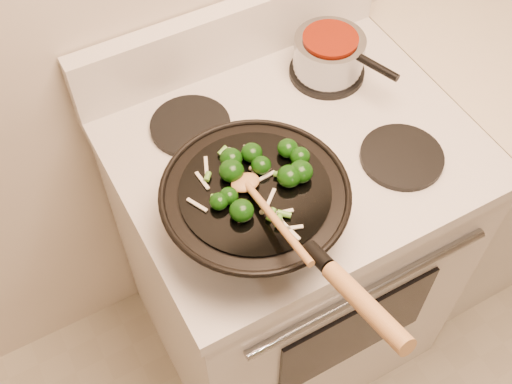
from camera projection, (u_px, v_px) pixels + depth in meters
stove at (286, 248)px, 1.77m from camera, size 0.78×0.67×1.08m
counter_unit at (494, 142)px, 2.02m from camera, size 0.75×0.62×0.91m
wok at (256, 207)px, 1.22m from camera, size 0.36×0.60×0.24m
stirfry at (260, 173)px, 1.18m from camera, size 0.25×0.25×0.04m
wooden_spoon at (262, 204)px, 1.13m from camera, size 0.06×0.25×0.07m
saucepan at (329, 54)px, 1.49m from camera, size 0.16×0.26×0.10m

